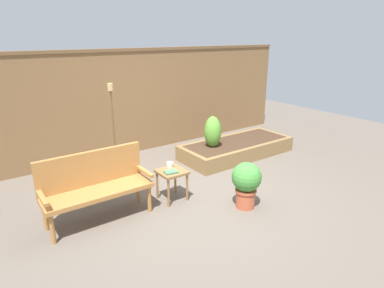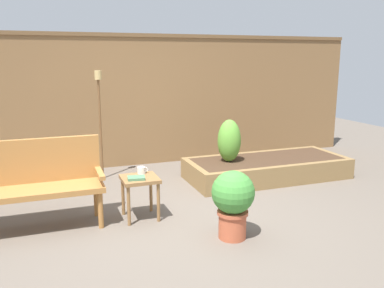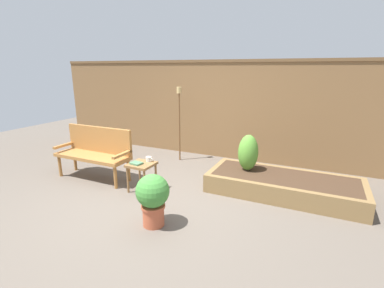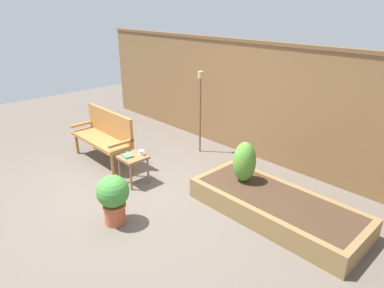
{
  "view_description": "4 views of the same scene",
  "coord_description": "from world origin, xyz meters",
  "px_view_note": "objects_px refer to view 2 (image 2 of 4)",
  "views": [
    {
      "loc": [
        -2.73,
        -3.62,
        2.43
      ],
      "look_at": [
        0.14,
        0.39,
        0.78
      ],
      "focal_mm": 30.79,
      "sensor_mm": 36.0,
      "label": 1
    },
    {
      "loc": [
        -1.27,
        -3.99,
        1.79
      ],
      "look_at": [
        0.33,
        0.37,
        0.79
      ],
      "focal_mm": 37.82,
      "sensor_mm": 36.0,
      "label": 2
    },
    {
      "loc": [
        2.26,
        -3.3,
        1.99
      ],
      "look_at": [
        0.32,
        0.82,
        0.74
      ],
      "focal_mm": 26.18,
      "sensor_mm": 36.0,
      "label": 3
    },
    {
      "loc": [
        3.94,
        -2.47,
        2.74
      ],
      "look_at": [
        0.27,
        1.01,
        0.66
      ],
      "focal_mm": 31.88,
      "sensor_mm": 36.0,
      "label": 4
    }
  ],
  "objects_px": {
    "book_on_table": "(136,178)",
    "tiki_torch": "(99,105)",
    "side_table": "(140,184)",
    "shrub_near_bench": "(229,141)",
    "cup_on_table": "(142,170)",
    "garden_bench": "(32,178)",
    "potted_boxwood": "(233,199)"
  },
  "relations": [
    {
      "from": "book_on_table",
      "to": "tiki_torch",
      "type": "xyz_separation_m",
      "value": [
        -0.13,
        1.77,
        0.61
      ]
    },
    {
      "from": "book_on_table",
      "to": "tiki_torch",
      "type": "distance_m",
      "value": 1.87
    },
    {
      "from": "side_table",
      "to": "shrub_near_bench",
      "type": "xyz_separation_m",
      "value": [
        1.53,
        0.92,
        0.21
      ]
    },
    {
      "from": "side_table",
      "to": "book_on_table",
      "type": "distance_m",
      "value": 0.13
    },
    {
      "from": "cup_on_table",
      "to": "book_on_table",
      "type": "bearing_deg",
      "value": -118.21
    },
    {
      "from": "cup_on_table",
      "to": "tiki_torch",
      "type": "distance_m",
      "value": 1.69
    },
    {
      "from": "garden_bench",
      "to": "cup_on_table",
      "type": "xyz_separation_m",
      "value": [
        1.17,
        -0.02,
        -0.03
      ]
    },
    {
      "from": "side_table",
      "to": "tiki_torch",
      "type": "distance_m",
      "value": 1.85
    },
    {
      "from": "potted_boxwood",
      "to": "tiki_torch",
      "type": "relative_size",
      "value": 0.43
    },
    {
      "from": "garden_bench",
      "to": "book_on_table",
      "type": "height_order",
      "value": "garden_bench"
    },
    {
      "from": "book_on_table",
      "to": "potted_boxwood",
      "type": "height_order",
      "value": "potted_boxwood"
    },
    {
      "from": "shrub_near_bench",
      "to": "tiki_torch",
      "type": "relative_size",
      "value": 0.38
    },
    {
      "from": "side_table",
      "to": "cup_on_table",
      "type": "height_order",
      "value": "cup_on_table"
    },
    {
      "from": "side_table",
      "to": "cup_on_table",
      "type": "bearing_deg",
      "value": 68.27
    },
    {
      "from": "garden_bench",
      "to": "potted_boxwood",
      "type": "height_order",
      "value": "garden_bench"
    },
    {
      "from": "potted_boxwood",
      "to": "side_table",
      "type": "bearing_deg",
      "value": 132.32
    },
    {
      "from": "side_table",
      "to": "potted_boxwood",
      "type": "relative_size",
      "value": 0.69
    },
    {
      "from": "side_table",
      "to": "shrub_near_bench",
      "type": "bearing_deg",
      "value": 30.94
    },
    {
      "from": "garden_bench",
      "to": "book_on_table",
      "type": "bearing_deg",
      "value": -11.55
    },
    {
      "from": "garden_bench",
      "to": "shrub_near_bench",
      "type": "xyz_separation_m",
      "value": [
        2.65,
        0.76,
        0.06
      ]
    },
    {
      "from": "tiki_torch",
      "to": "shrub_near_bench",
      "type": "bearing_deg",
      "value": -24.63
    },
    {
      "from": "shrub_near_bench",
      "to": "book_on_table",
      "type": "bearing_deg",
      "value": -148.24
    },
    {
      "from": "potted_boxwood",
      "to": "shrub_near_bench",
      "type": "xyz_separation_m",
      "value": [
        0.78,
        1.74,
        0.2
      ]
    },
    {
      "from": "tiki_torch",
      "to": "side_table",
      "type": "bearing_deg",
      "value": -83.78
    },
    {
      "from": "side_table",
      "to": "book_on_table",
      "type": "height_order",
      "value": "book_on_table"
    },
    {
      "from": "garden_bench",
      "to": "tiki_torch",
      "type": "xyz_separation_m",
      "value": [
        0.93,
        1.55,
        0.56
      ]
    },
    {
      "from": "side_table",
      "to": "cup_on_table",
      "type": "relative_size",
      "value": 3.75
    },
    {
      "from": "tiki_torch",
      "to": "cup_on_table",
      "type": "bearing_deg",
      "value": -81.25
    },
    {
      "from": "garden_bench",
      "to": "shrub_near_bench",
      "type": "relative_size",
      "value": 2.34
    },
    {
      "from": "cup_on_table",
      "to": "garden_bench",
      "type": "bearing_deg",
      "value": 179.2
    },
    {
      "from": "cup_on_table",
      "to": "potted_boxwood",
      "type": "bearing_deg",
      "value": -54.17
    },
    {
      "from": "side_table",
      "to": "potted_boxwood",
      "type": "bearing_deg",
      "value": -47.68
    }
  ]
}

